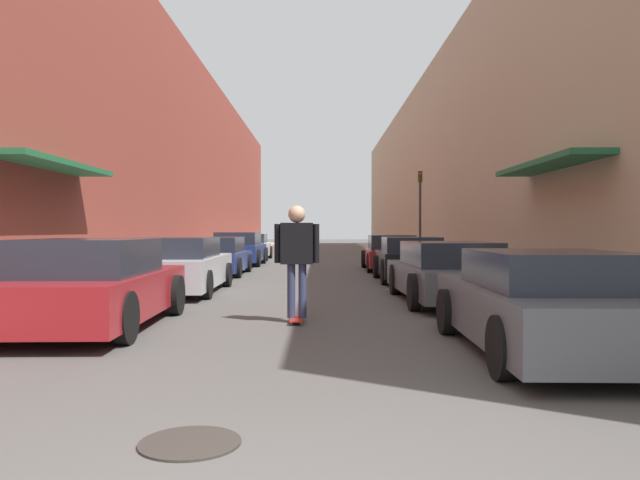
{
  "coord_description": "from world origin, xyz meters",
  "views": [
    {
      "loc": [
        0.4,
        -2.65,
        1.47
      ],
      "look_at": [
        0.33,
        11.35,
        1.24
      ],
      "focal_mm": 35.0,
      "sensor_mm": 36.0,
      "label": 1
    }
  ],
  "objects": [
    {
      "name": "parked_car_left_1",
      "position": [
        -2.93,
        11.92,
        0.63
      ],
      "size": [
        2.04,
        4.7,
        1.3
      ],
      "color": "#B7B7BC",
      "rests_on": "ground"
    },
    {
      "name": "parked_car_right_0",
      "position": [
        3.05,
        4.7,
        0.6
      ],
      "size": [
        1.92,
        4.36,
        1.22
      ],
      "color": "#515459",
      "rests_on": "ground"
    },
    {
      "name": "curb_strip_left",
      "position": [
        -4.93,
        31.5,
        0.06
      ],
      "size": [
        1.8,
        63.01,
        0.12
      ],
      "color": "#A3A099",
      "rests_on": "ground"
    },
    {
      "name": "parked_car_right_2",
      "position": [
        2.98,
        15.11,
        0.62
      ],
      "size": [
        1.87,
        3.96,
        1.27
      ],
      "color": "black",
      "rests_on": "ground"
    },
    {
      "name": "parked_car_left_4",
      "position": [
        -3.07,
        27.98,
        0.62
      ],
      "size": [
        2.01,
        4.4,
        1.27
      ],
      "color": "silver",
      "rests_on": "ground"
    },
    {
      "name": "traffic_light",
      "position": [
        4.52,
        22.99,
        2.43
      ],
      "size": [
        0.16,
        0.22,
        3.76
      ],
      "color": "#2D2D2D",
      "rests_on": "curb_strip_right"
    },
    {
      "name": "curb_strip_right",
      "position": [
        4.93,
        31.5,
        0.06
      ],
      "size": [
        1.8,
        63.01,
        0.12
      ],
      "color": "#A3A099",
      "rests_on": "ground"
    },
    {
      "name": "ground",
      "position": [
        0.0,
        25.2,
        0.0
      ],
      "size": [
        138.62,
        138.62,
        0.0
      ],
      "primitive_type": "plane",
      "color": "#4C4947"
    },
    {
      "name": "parked_car_right_1",
      "position": [
        2.98,
        9.98,
        0.6
      ],
      "size": [
        1.94,
        4.74,
        1.23
      ],
      "color": "#515459",
      "rests_on": "ground"
    },
    {
      "name": "parked_car_left_3",
      "position": [
        -2.98,
        23.16,
        0.66
      ],
      "size": [
        2.02,
        4.08,
        1.37
      ],
      "color": "navy",
      "rests_on": "ground"
    },
    {
      "name": "building_row_right",
      "position": [
        7.83,
        31.5,
        4.84
      ],
      "size": [
        4.9,
        63.01,
        9.67
      ],
      "color": "tan",
      "rests_on": "ground"
    },
    {
      "name": "parked_car_right_3",
      "position": [
        2.97,
        20.02,
        0.62
      ],
      "size": [
        1.9,
        4.63,
        1.28
      ],
      "color": "maroon",
      "rests_on": "ground"
    },
    {
      "name": "manhole_cover",
      "position": [
        -0.49,
        1.6,
        0.01
      ],
      "size": [
        0.7,
        0.7,
        0.02
      ],
      "color": "#332D28",
      "rests_on": "ground"
    },
    {
      "name": "building_row_left",
      "position": [
        -7.83,
        31.5,
        5.16
      ],
      "size": [
        4.9,
        63.01,
        10.32
      ],
      "color": "brown",
      "rests_on": "ground"
    },
    {
      "name": "skateboarder",
      "position": [
        0.04,
        7.2,
        1.15
      ],
      "size": [
        0.71,
        0.78,
        1.85
      ],
      "color": "#B2231E",
      "rests_on": "ground"
    },
    {
      "name": "parked_car_left_2",
      "position": [
        -2.94,
        17.63,
        0.59
      ],
      "size": [
        1.86,
        4.38,
        1.24
      ],
      "color": "navy",
      "rests_on": "ground"
    },
    {
      "name": "parked_car_left_0",
      "position": [
        -3.02,
        6.62,
        0.65
      ],
      "size": [
        2.05,
        4.56,
        1.34
      ],
      "color": "maroon",
      "rests_on": "ground"
    }
  ]
}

